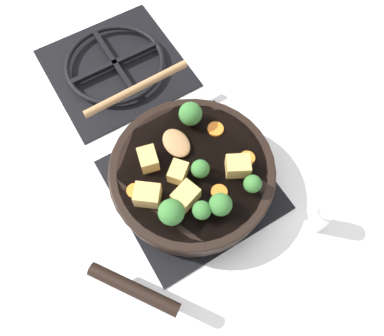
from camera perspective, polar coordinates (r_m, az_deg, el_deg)
name	(u,v)px	position (r m, az deg, el deg)	size (l,w,h in m)	color
ground_plane	(192,185)	(0.79, 0.00, -2.59)	(2.40, 2.40, 0.00)	white
front_burner_grate	(192,183)	(0.78, 0.00, -2.26)	(0.31, 0.31, 0.03)	black
rear_burner_grate	(115,65)	(0.96, -11.60, 15.07)	(0.31, 0.31, 0.03)	black
skillet_pan	(192,174)	(0.74, -0.07, -0.99)	(0.42, 0.37, 0.06)	black
wooden_spoon	(153,111)	(0.77, -6.02, 8.67)	(0.24, 0.20, 0.02)	#A87A4C
tofu_cube_center_large	(148,159)	(0.71, -6.69, 1.36)	(0.04, 0.03, 0.03)	tan
tofu_cube_near_handle	(238,166)	(0.70, 7.01, 0.29)	(0.04, 0.04, 0.04)	tan
tofu_cube_east_chunk	(147,195)	(0.68, -6.80, -4.13)	(0.05, 0.04, 0.04)	tan
tofu_cube_west_chunk	(179,174)	(0.69, -1.96, -0.92)	(0.04, 0.03, 0.03)	tan
tofu_cube_back_piece	(186,196)	(0.67, -0.96, -4.28)	(0.04, 0.04, 0.04)	tan
broccoli_floret_near_spoon	(171,212)	(0.65, -3.17, -6.74)	(0.05, 0.05, 0.05)	#709956
broccoli_floret_center_top	(200,169)	(0.69, 1.27, -0.15)	(0.03, 0.03, 0.04)	#709956
broccoli_floret_east_rim	(190,114)	(0.74, -0.24, 8.25)	(0.05, 0.05, 0.05)	#709956
broccoli_floret_west_rim	(252,184)	(0.68, 9.20, -2.42)	(0.03, 0.03, 0.04)	#709956
broccoli_floret_north_edge	(202,210)	(0.66, 1.50, -6.47)	(0.03, 0.03, 0.04)	#709956
broccoli_floret_south_cluster	(223,203)	(0.66, 4.70, -5.37)	(0.04, 0.04, 0.05)	#709956
carrot_slice_orange_thin	(247,158)	(0.73, 8.40, 1.49)	(0.03, 0.03, 0.01)	orange
carrot_slice_near_center	(216,129)	(0.75, 3.61, 5.95)	(0.03, 0.03, 0.01)	orange
carrot_slice_edge_slice	(134,191)	(0.70, -8.80, -3.43)	(0.03, 0.03, 0.01)	orange
carrot_slice_under_broccoli	(219,192)	(0.69, 4.17, -3.68)	(0.03, 0.03, 0.01)	orange
salt_shaker	(321,218)	(0.76, 19.10, -7.19)	(0.04, 0.04, 0.09)	white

